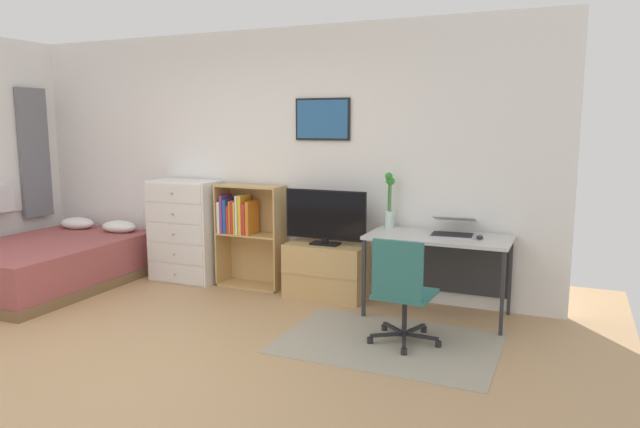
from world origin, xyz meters
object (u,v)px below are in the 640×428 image
object	(u,v)px
bookshelf	(246,227)
tv_stand	(326,271)
computer_mouse	(480,237)
bamboo_vase	(390,202)
bed	(49,263)
television	(325,218)
office_chair	(402,289)
laptop	(453,227)
dresser	(186,231)
desk	(440,248)

from	to	relation	value
bookshelf	tv_stand	distance (m)	1.02
computer_mouse	bamboo_vase	distance (m)	0.94
bed	tv_stand	bearing A→B (deg)	13.75
television	bamboo_vase	distance (m)	0.65
bed	computer_mouse	bearing A→B (deg)	6.94
tv_stand	television	size ratio (longest dim) A/B	0.95
office_chair	laptop	world-z (taller)	laptop
dresser	desk	bearing A→B (deg)	-0.47
television	office_chair	size ratio (longest dim) A/B	0.99
television	dresser	bearing A→B (deg)	179.75
dresser	desk	world-z (taller)	dresser
bookshelf	tv_stand	xyz separation A→B (m)	(0.95, -0.05, -0.37)
tv_stand	bamboo_vase	world-z (taller)	bamboo_vase
laptop	office_chair	bearing A→B (deg)	-106.62
bed	bamboo_vase	xyz separation A→B (m)	(3.50, 0.92, 0.74)
television	desk	xyz separation A→B (m)	(1.14, -0.02, -0.20)
bookshelf	television	world-z (taller)	bookshelf
television	bamboo_vase	size ratio (longest dim) A/B	1.60
television	laptop	distance (m)	1.25
desk	television	bearing A→B (deg)	179.22
computer_mouse	laptop	bearing A→B (deg)	153.82
desk	laptop	distance (m)	0.22
desk	office_chair	xyz separation A→B (m)	(-0.10, -0.91, -0.15)
bed	tv_stand	xyz separation A→B (m)	(2.89, 0.82, 0.02)
bed	dresser	xyz separation A→B (m)	(1.20, 0.80, 0.31)
tv_stand	computer_mouse	world-z (taller)	computer_mouse
laptop	dresser	bearing A→B (deg)	175.73
bookshelf	television	xyz separation A→B (m)	(0.95, -0.07, 0.18)
television	laptop	xyz separation A→B (m)	(1.25, 0.02, -0.01)
tv_stand	laptop	distance (m)	1.36
bed	television	world-z (taller)	television
desk	office_chair	size ratio (longest dim) A/B	1.46
bed	dresser	size ratio (longest dim) A/B	1.87
bookshelf	office_chair	bearing A→B (deg)	-26.61
tv_stand	desk	world-z (taller)	desk
desk	computer_mouse	bearing A→B (deg)	-13.38
office_chair	bamboo_vase	bearing A→B (deg)	114.68
bed	bamboo_vase	bearing A→B (deg)	12.66
desk	computer_mouse	world-z (taller)	computer_mouse
bed	bamboo_vase	world-z (taller)	bamboo_vase
tv_stand	bamboo_vase	distance (m)	0.95
laptop	computer_mouse	xyz separation A→B (m)	(0.25, -0.12, -0.05)
laptop	computer_mouse	world-z (taller)	laptop
office_chair	computer_mouse	size ratio (longest dim) A/B	8.27
desk	bamboo_vase	size ratio (longest dim) A/B	2.36
television	office_chair	distance (m)	1.44
dresser	bed	bearing A→B (deg)	-146.36
dresser	computer_mouse	bearing A→B (deg)	-1.94
bamboo_vase	laptop	bearing A→B (deg)	-9.10
bookshelf	desk	size ratio (longest dim) A/B	0.87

